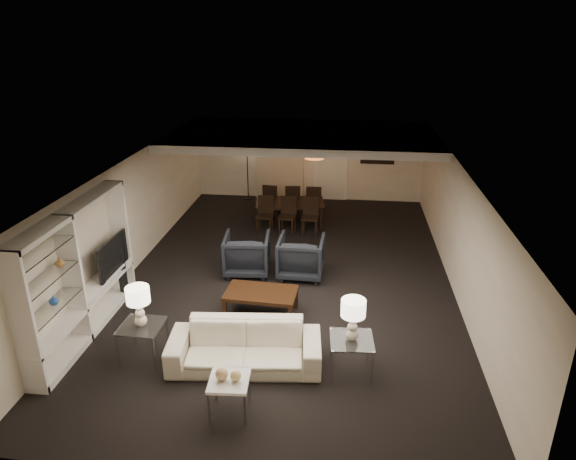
% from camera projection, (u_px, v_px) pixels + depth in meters
% --- Properties ---
extents(floor, '(11.00, 11.00, 0.00)m').
position_uv_depth(floor, '(288.00, 276.00, 11.32)').
color(floor, black).
rests_on(floor, ground).
extents(ceiling, '(7.00, 11.00, 0.02)m').
position_uv_depth(ceiling, '(288.00, 166.00, 10.38)').
color(ceiling, silver).
rests_on(ceiling, ground).
extents(wall_back, '(7.00, 0.02, 2.50)m').
position_uv_depth(wall_back, '(309.00, 160.00, 15.91)').
color(wall_back, beige).
rests_on(wall_back, ground).
extents(wall_front, '(7.00, 0.02, 2.50)m').
position_uv_depth(wall_front, '(231.00, 399.00, 5.78)').
color(wall_front, beige).
rests_on(wall_front, ground).
extents(wall_left, '(0.02, 11.00, 2.50)m').
position_uv_depth(wall_left, '(130.00, 217.00, 11.23)').
color(wall_left, beige).
rests_on(wall_left, ground).
extents(wall_right, '(0.02, 11.00, 2.50)m').
position_uv_depth(wall_right, '(458.00, 231.00, 10.47)').
color(wall_right, beige).
rests_on(wall_right, ground).
extents(ceiling_soffit, '(7.00, 4.00, 0.20)m').
position_uv_depth(ceiling_soffit, '(303.00, 136.00, 13.64)').
color(ceiling_soffit, silver).
rests_on(ceiling_soffit, ceiling).
extents(curtains, '(1.50, 0.12, 2.40)m').
position_uv_depth(curtains, '(280.00, 161.00, 15.96)').
color(curtains, beige).
rests_on(curtains, wall_back).
extents(door, '(0.90, 0.05, 2.10)m').
position_uv_depth(door, '(331.00, 167.00, 15.89)').
color(door, silver).
rests_on(door, wall_back).
extents(painting, '(0.95, 0.04, 0.65)m').
position_uv_depth(painting, '(378.00, 152.00, 15.54)').
color(painting, '#142D38').
rests_on(painting, wall_back).
extents(media_unit, '(0.38, 3.40, 2.35)m').
position_uv_depth(media_unit, '(80.00, 274.00, 8.84)').
color(media_unit, white).
rests_on(media_unit, wall_left).
extents(pendant_light, '(0.52, 0.52, 0.24)m').
position_uv_depth(pendant_light, '(314.00, 154.00, 13.79)').
color(pendant_light, '#D8591E').
rests_on(pendant_light, ceiling_soffit).
extents(sofa, '(2.52, 1.18, 0.71)m').
position_uv_depth(sofa, '(245.00, 346.00, 8.25)').
color(sofa, beige).
rests_on(sofa, floor).
extents(coffee_table, '(1.38, 0.86, 0.48)m').
position_uv_depth(coffee_table, '(261.00, 303.00, 9.77)').
color(coffee_table, black).
rests_on(coffee_table, floor).
extents(armchair_left, '(1.06, 1.08, 0.91)m').
position_uv_depth(armchair_left, '(247.00, 254.00, 11.32)').
color(armchair_left, black).
rests_on(armchair_left, floor).
extents(armchair_right, '(1.00, 1.03, 0.91)m').
position_uv_depth(armchair_right, '(301.00, 257.00, 11.19)').
color(armchair_right, black).
rests_on(armchair_right, floor).
extents(side_table_left, '(0.69, 0.69, 0.63)m').
position_uv_depth(side_table_left, '(143.00, 341.00, 8.45)').
color(side_table_left, white).
rests_on(side_table_left, floor).
extents(side_table_right, '(0.72, 0.72, 0.63)m').
position_uv_depth(side_table_right, '(351.00, 356.00, 8.08)').
color(side_table_right, silver).
rests_on(side_table_right, floor).
extents(table_lamp_left, '(0.39, 0.39, 0.69)m').
position_uv_depth(table_lamp_left, '(139.00, 307.00, 8.21)').
color(table_lamp_left, white).
rests_on(table_lamp_left, side_table_left).
extents(table_lamp_right, '(0.40, 0.40, 0.69)m').
position_uv_depth(table_lamp_right, '(353.00, 320.00, 7.84)').
color(table_lamp_right, beige).
rests_on(table_lamp_right, side_table_right).
extents(marble_table, '(0.59, 0.59, 0.56)m').
position_uv_depth(marble_table, '(230.00, 396.00, 7.27)').
color(marble_table, silver).
rests_on(marble_table, floor).
extents(gold_gourd_a, '(0.18, 0.18, 0.18)m').
position_uv_depth(gold_gourd_a, '(222.00, 374.00, 7.14)').
color(gold_gourd_a, tan).
rests_on(gold_gourd_a, marble_table).
extents(gold_gourd_b, '(0.16, 0.16, 0.16)m').
position_uv_depth(gold_gourd_b, '(236.00, 376.00, 7.12)').
color(gold_gourd_b, '#DEBA75').
rests_on(gold_gourd_b, marble_table).
extents(television, '(1.16, 0.15, 0.67)m').
position_uv_depth(television, '(107.00, 255.00, 9.76)').
color(television, black).
rests_on(television, media_unit).
extents(vase_blue, '(0.15, 0.15, 0.16)m').
position_uv_depth(vase_blue, '(54.00, 300.00, 8.06)').
color(vase_blue, '#254FA1').
rests_on(vase_blue, media_unit).
extents(vase_amber, '(0.15, 0.15, 0.16)m').
position_uv_depth(vase_amber, '(60.00, 262.00, 8.19)').
color(vase_amber, '#AA7238').
rests_on(vase_amber, media_unit).
extents(floor_speaker, '(0.15, 0.15, 1.11)m').
position_uv_depth(floor_speaker, '(122.00, 272.00, 10.28)').
color(floor_speaker, black).
rests_on(floor_speaker, floor).
extents(dining_table, '(1.96, 1.26, 0.65)m').
position_uv_depth(dining_table, '(290.00, 213.00, 14.13)').
color(dining_table, black).
rests_on(dining_table, floor).
extents(chair_nl, '(0.45, 0.45, 0.96)m').
position_uv_depth(chair_nl, '(265.00, 215.00, 13.54)').
color(chair_nl, black).
rests_on(chair_nl, floor).
extents(chair_nm, '(0.49, 0.49, 0.96)m').
position_uv_depth(chair_nm, '(287.00, 216.00, 13.47)').
color(chair_nm, black).
rests_on(chair_nm, floor).
extents(chair_nr, '(0.46, 0.46, 0.96)m').
position_uv_depth(chair_nr, '(310.00, 217.00, 13.41)').
color(chair_nr, black).
rests_on(chair_nr, floor).
extents(chair_fl, '(0.50, 0.50, 0.96)m').
position_uv_depth(chair_fl, '(272.00, 199.00, 14.73)').
color(chair_fl, black).
rests_on(chair_fl, floor).
extents(chair_fm, '(0.50, 0.50, 0.96)m').
position_uv_depth(chair_fm, '(293.00, 200.00, 14.67)').
color(chair_fm, black).
rests_on(chair_fm, floor).
extents(chair_fr, '(0.48, 0.48, 0.96)m').
position_uv_depth(chair_fr, '(313.00, 201.00, 14.60)').
color(chair_fr, black).
rests_on(chair_fr, floor).
extents(floor_lamp, '(0.33, 0.33, 1.85)m').
position_uv_depth(floor_lamp, '(248.00, 171.00, 15.96)').
color(floor_lamp, black).
rests_on(floor_lamp, floor).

